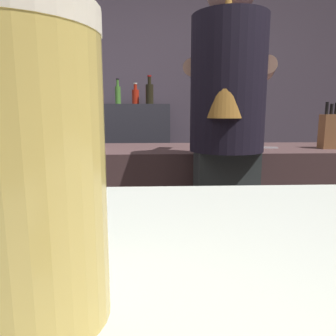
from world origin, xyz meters
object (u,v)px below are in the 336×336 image
object	(u,v)px
mixing_bowl	(86,146)
chefs_knife	(257,148)
bottle_vinegar	(136,96)
bottle_hot_sauce	(118,94)
knife_block	(330,131)
bottle_olive_oil	(150,93)
bartender	(226,134)
pint_glass_near	(23,173)

from	to	relation	value
mixing_bowl	chefs_knife	world-z (taller)	mixing_bowl
bottle_vinegar	bottle_hot_sauce	size ratio (longest dim) A/B	0.87
knife_block	chefs_knife	world-z (taller)	knife_block
bottle_hot_sauce	bottle_olive_oil	size ratio (longest dim) A/B	0.88
bartender	bottle_vinegar	xyz separation A→B (m)	(-0.51, 1.73, 0.25)
knife_block	bottle_olive_oil	xyz separation A→B (m)	(-1.07, 1.27, 0.28)
pint_glass_near	bottle_olive_oil	distance (m)	2.98
chefs_knife	pint_glass_near	bearing A→B (deg)	-103.23
bottle_hot_sauce	pint_glass_near	bearing A→B (deg)	-84.78
bottle_hot_sauce	knife_block	bearing A→B (deg)	-42.85
bartender	knife_block	bearing A→B (deg)	-44.41
bartender	bottle_olive_oil	bearing A→B (deg)	29.99
bartender	mixing_bowl	bearing A→B (deg)	80.84
knife_block	bottle_vinegar	distance (m)	1.84
knife_block	mixing_bowl	bearing A→B (deg)	-179.26
knife_block	mixing_bowl	world-z (taller)	knife_block
mixing_bowl	bottle_olive_oil	bearing A→B (deg)	74.88
bottle_vinegar	bartender	bearing A→B (deg)	-73.66
bottle_vinegar	bottle_hot_sauce	distance (m)	0.18
bottle_olive_oil	bottle_vinegar	bearing A→B (deg)	148.72
chefs_knife	bartender	bearing A→B (deg)	-116.49
mixing_bowl	bottle_vinegar	xyz separation A→B (m)	(0.21, 1.37, 0.34)
mixing_bowl	pint_glass_near	distance (m)	1.72
knife_block	bottle_vinegar	size ratio (longest dim) A/B	1.32
knife_block	chefs_knife	size ratio (longest dim) A/B	1.13
bartender	mixing_bowl	xyz separation A→B (m)	(-0.72, 0.36, -0.09)
bartender	bottle_vinegar	distance (m)	1.82
chefs_knife	bottle_olive_oil	bearing A→B (deg)	125.96
mixing_bowl	pint_glass_near	bearing A→B (deg)	-79.20
bartender	bottle_olive_oil	distance (m)	1.71
pint_glass_near	bottle_olive_oil	bearing A→B (deg)	89.46
pint_glass_near	bottle_hot_sauce	world-z (taller)	bottle_hot_sauce
bottle_olive_oil	bottle_hot_sauce	bearing A→B (deg)	-179.98
mixing_bowl	bottle_vinegar	distance (m)	1.43
knife_block	bottle_hot_sauce	world-z (taller)	bottle_hot_sauce
chefs_knife	bottle_vinegar	bearing A→B (deg)	129.04
bottle_vinegar	knife_block	bearing A→B (deg)	-48.27
pint_glass_near	bottle_olive_oil	size ratio (longest dim) A/B	0.54
mixing_bowl	chefs_knife	bearing A→B (deg)	2.76
chefs_knife	bottle_hot_sauce	world-z (taller)	bottle_hot_sauce
pint_glass_near	bottle_hot_sauce	xyz separation A→B (m)	(-0.27, 2.97, 0.19)
chefs_knife	bottle_vinegar	xyz separation A→B (m)	(-0.79, 1.33, 0.36)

